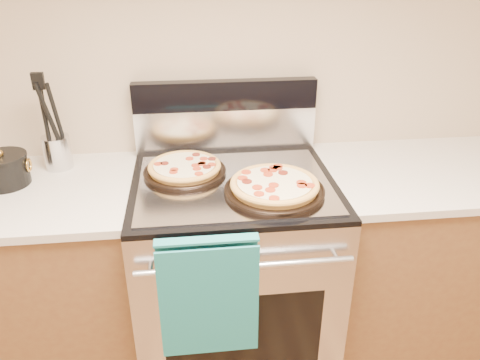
{
  "coord_description": "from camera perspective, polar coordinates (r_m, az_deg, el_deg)",
  "views": [
    {
      "loc": [
        -0.16,
        0.09,
        1.71
      ],
      "look_at": [
        0.01,
        1.55,
        0.97
      ],
      "focal_mm": 35.0,
      "sensor_mm": 36.0,
      "label": 1
    }
  ],
  "objects": [
    {
      "name": "pepperoni_pizza_front",
      "position": [
        1.65,
        4.23,
        -0.82
      ],
      "size": [
        0.44,
        0.44,
        0.05
      ],
      "primitive_type": null,
      "rotation": [
        0.0,
        0.0,
        0.33
      ],
      "color": "#C58A3C",
      "rests_on": "foil_sheet"
    },
    {
      "name": "oven_handle",
      "position": [
        1.5,
        0.7,
        -10.54
      ],
      "size": [
        0.7,
        0.03,
        0.03
      ],
      "primitive_type": "cylinder",
      "rotation": [
        0.0,
        1.57,
        0.0
      ],
      "color": "silver",
      "rests_on": "range_body"
    },
    {
      "name": "dish_towel",
      "position": [
        1.56,
        -3.83,
        -13.76
      ],
      "size": [
        0.32,
        0.05,
        0.42
      ],
      "primitive_type": null,
      "color": "#1B6788",
      "rests_on": "oven_handle"
    },
    {
      "name": "cabinet_right",
      "position": [
        2.29,
        22.02,
        -9.37
      ],
      "size": [
        1.0,
        0.62,
        0.88
      ],
      "primitive_type": "cube",
      "color": "brown",
      "rests_on": "ground"
    },
    {
      "name": "backsplash_upper",
      "position": [
        1.96,
        -1.82,
        10.32
      ],
      "size": [
        0.76,
        0.06,
        0.12
      ],
      "primitive_type": "cube",
      "color": "black",
      "rests_on": "backsplash_lower"
    },
    {
      "name": "countertop_right",
      "position": [
        2.07,
        24.13,
        0.97
      ],
      "size": [
        1.02,
        0.64,
        0.03
      ],
      "primitive_type": "cube",
      "color": "beige",
      "rests_on": "cabinet_right"
    },
    {
      "name": "utensil_crock",
      "position": [
        2.0,
        -21.35,
        3.19
      ],
      "size": [
        0.13,
        0.13,
        0.13
      ],
      "primitive_type": "cylinder",
      "rotation": [
        0.0,
        0.0,
        0.31
      ],
      "color": "silver",
      "rests_on": "countertop_left"
    },
    {
      "name": "pepperoni_pizza_back",
      "position": [
        1.8,
        -6.76,
        1.41
      ],
      "size": [
        0.4,
        0.4,
        0.04
      ],
      "primitive_type": null,
      "rotation": [
        0.0,
        0.0,
        0.33
      ],
      "color": "#C58A3C",
      "rests_on": "foil_sheet"
    },
    {
      "name": "saucepan",
      "position": [
        1.94,
        -26.84,
        0.97
      ],
      "size": [
        0.18,
        0.18,
        0.11
      ],
      "primitive_type": "cylinder",
      "rotation": [
        0.0,
        0.0,
        0.02
      ],
      "color": "black",
      "rests_on": "countertop_left"
    },
    {
      "name": "foil_sheet",
      "position": [
        1.73,
        -0.73,
        -0.4
      ],
      "size": [
        0.7,
        0.55,
        0.01
      ],
      "primitive_type": "cube",
      "color": "gray",
      "rests_on": "cooktop"
    },
    {
      "name": "cooktop",
      "position": [
        1.76,
        -0.82,
        -0.34
      ],
      "size": [
        0.76,
        0.68,
        0.02
      ],
      "primitive_type": "cube",
      "color": "black",
      "rests_on": "range_body"
    },
    {
      "name": "oven_window",
      "position": [
        1.77,
        0.46,
        -18.86
      ],
      "size": [
        0.56,
        0.01,
        0.4
      ],
      "primitive_type": "cube",
      "color": "black",
      "rests_on": "range_body"
    },
    {
      "name": "wall_back",
      "position": [
        1.95,
        -2.01,
        16.0
      ],
      "size": [
        4.0,
        0.0,
        4.0
      ],
      "primitive_type": "plane",
      "rotation": [
        1.57,
        0.0,
        0.0
      ],
      "color": "#C9B091",
      "rests_on": "ground"
    },
    {
      "name": "range_body",
      "position": [
        2.01,
        -0.74,
        -12.1
      ],
      "size": [
        0.76,
        0.68,
        0.9
      ],
      "primitive_type": "cube",
      "color": "#B7B7BC",
      "rests_on": "ground"
    },
    {
      "name": "backsplash_lower",
      "position": [
        2.01,
        -1.76,
        6.2
      ],
      "size": [
        0.76,
        0.06,
        0.18
      ],
      "primitive_type": "cube",
      "color": "silver",
      "rests_on": "cooktop"
    },
    {
      "name": "cabinet_left",
      "position": [
        2.16,
        -25.33,
        -12.37
      ],
      "size": [
        1.0,
        0.62,
        0.88
      ],
      "primitive_type": "cube",
      "color": "brown",
      "rests_on": "ground"
    }
  ]
}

